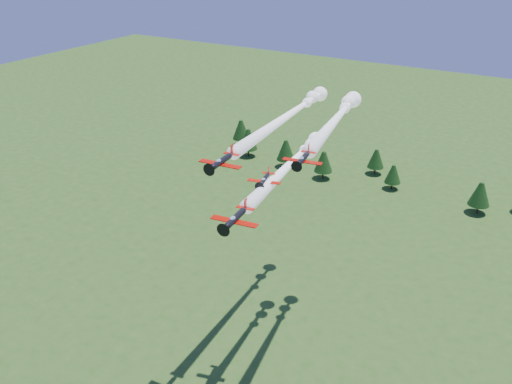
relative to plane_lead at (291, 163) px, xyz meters
The scene contains 6 objects.
ground 46.44m from the plane_lead, 81.71° to the right, with size 600.00×600.00×0.00m, color #2B541A.
plane_lead is the anchor object (origin of this frame).
plane_left 15.48m from the plane_lead, 119.59° to the left, with size 9.82×56.68×3.70m.
plane_right 13.60m from the plane_lead, 53.85° to the left, with size 11.82×44.00×3.70m.
plane_slot 12.30m from the plane_lead, 86.93° to the right, with size 6.40×7.07×2.24m.
treeline 97.29m from the plane_lead, 90.67° to the left, with size 167.23×21.73×11.62m.
Camera 1 is at (46.30, -78.36, 87.26)m, focal length 40.00 mm.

